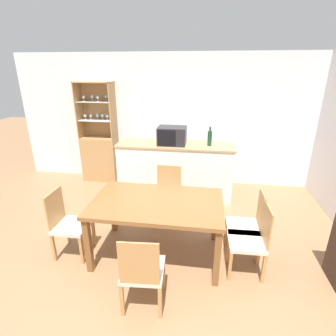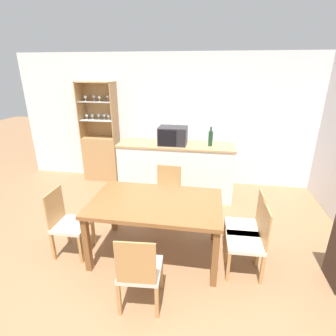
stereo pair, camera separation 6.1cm
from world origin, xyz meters
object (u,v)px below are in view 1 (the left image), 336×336
dining_chair_side_right_far (247,226)px  wine_bottle (210,138)px  dining_chair_side_right_near (250,240)px  display_cabinet (100,152)px  dining_chair_head_far (167,196)px  dining_chair_side_left_near (69,224)px  microwave (172,136)px  dining_table (157,207)px  dining_chair_head_near (142,271)px

dining_chair_side_right_far → wine_bottle: bearing=15.9°
dining_chair_side_right_near → display_cabinet: bearing=47.0°
display_cabinet → wine_bottle: bearing=-13.3°
dining_chair_side_right_near → wine_bottle: wine_bottle is taller
dining_chair_head_far → dining_chair_side_left_near: same height
dining_chair_side_right_far → microwave: 2.07m
display_cabinet → dining_chair_side_right_far: size_ratio=2.32×
dining_chair_head_far → dining_chair_side_left_near: 1.46m
display_cabinet → dining_chair_side_left_near: (0.54, -2.40, -0.18)m
dining_chair_side_left_near → dining_chair_side_right_far: bearing=97.1°
display_cabinet → dining_table: bearing=-53.8°
dining_table → dining_chair_side_left_near: dining_chair_side_left_near is taller
dining_table → dining_chair_head_far: (0.00, 0.81, -0.25)m
dining_table → dining_chair_head_far: bearing=89.9°
dining_table → dining_chair_side_right_far: 1.15m
microwave → wine_bottle: 0.66m
display_cabinet → dining_chair_side_right_far: 3.48m
dining_chair_side_right_far → dining_chair_head_near: size_ratio=1.00×
microwave → dining_chair_side_right_near: bearing=-57.9°
display_cabinet → microwave: size_ratio=4.11×
dining_table → microwave: bearing=91.7°
dining_chair_side_left_near → dining_chair_side_right_far: (2.22, 0.29, 0.00)m
dining_table → dining_chair_side_left_near: size_ratio=1.82×
dining_chair_head_far → microwave: size_ratio=1.77×
dining_table → dining_chair_side_right_far: (1.11, 0.15, -0.25)m
dining_chair_side_left_near → microwave: (1.06, 1.85, 0.72)m
dining_chair_side_right_far → dining_chair_head_far: bearing=57.5°
dining_chair_side_left_near → dining_chair_side_right_near: bearing=89.7°
dining_chair_head_far → dining_chair_head_near: same height
dining_chair_side_right_far → display_cabinet: bearing=50.9°
dining_table → microwave: 1.77m
display_cabinet → microwave: bearing=-19.0°
dining_chair_side_right_near → dining_chair_head_far: bearing=47.4°
microwave → dining_table: bearing=-88.3°
dining_chair_head_far → dining_chair_side_right_far: size_ratio=1.00×
dining_chair_head_near → dining_chair_side_left_near: bearing=145.0°
dining_chair_head_far → dining_chair_side_right_far: 1.29m
dining_chair_head_near → microwave: 2.61m
display_cabinet → dining_table: display_cabinet is taller
microwave → wine_bottle: wine_bottle is taller
display_cabinet → wine_bottle: display_cabinet is taller
dining_chair_side_right_far → dining_chair_head_near: bearing=128.9°
display_cabinet → dining_chair_side_right_far: bearing=-37.4°
microwave → dining_chair_side_right_far: bearing=-53.3°
dining_chair_side_right_far → wine_bottle: 1.79m
dining_table → dining_chair_side_right_far: bearing=7.5°
dining_chair_head_far → dining_chair_side_right_far: same height
dining_chair_head_far → wine_bottle: wine_bottle is taller
dining_chair_side_right_far → dining_chair_side_right_near: same height
dining_chair_side_right_far → microwave: bearing=34.9°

